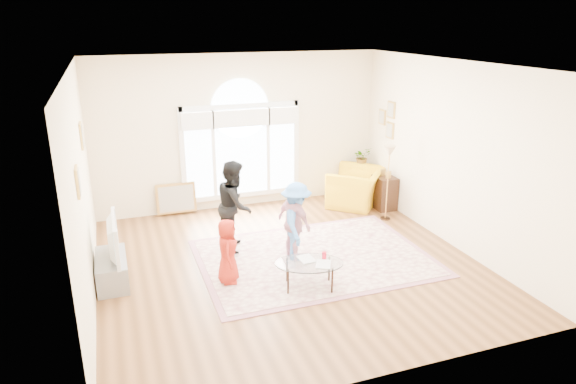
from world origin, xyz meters
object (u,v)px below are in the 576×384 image
object	(u,v)px
area_rug	(314,258)
armchair	(356,187)
tv_console	(112,270)
coffee_table	(309,264)
television	(109,239)

from	to	relation	value
area_rug	armchair	distance (m)	2.87
tv_console	coffee_table	bearing A→B (deg)	-22.77
television	armchair	size ratio (longest dim) A/B	0.89
television	coffee_table	xyz separation A→B (m)	(2.76, -1.16, -0.33)
television	coffee_table	world-z (taller)	television
area_rug	armchair	xyz separation A→B (m)	(1.86, 2.15, 0.38)
tv_console	coffee_table	world-z (taller)	coffee_table
coffee_table	area_rug	bearing A→B (deg)	80.35
area_rug	television	size ratio (longest dim) A/B	3.35
coffee_table	television	bearing A→B (deg)	174.13
armchair	coffee_table	bearing A→B (deg)	4.40
television	tv_console	bearing A→B (deg)	-180.00
armchair	television	bearing A→B (deg)	-28.00
television	armchair	bearing A→B (deg)	20.53
tv_console	television	size ratio (longest dim) A/B	0.93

